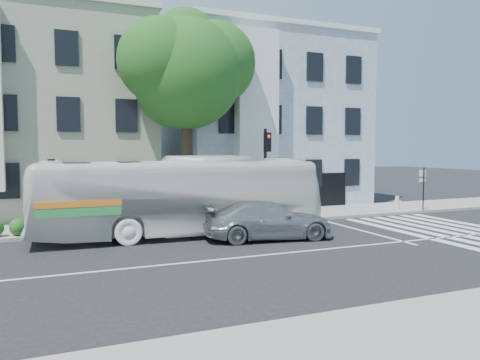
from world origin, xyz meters
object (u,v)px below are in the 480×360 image
fire_hydrant (397,202)px  bus (180,196)px  traffic_signal (266,162)px  sedan (268,220)px

fire_hydrant → bus: bearing=-169.6°
bus → fire_hydrant: (13.94, 2.55, -1.17)m
bus → traffic_signal: size_ratio=2.60×
sedan → traffic_signal: bearing=-15.9°
traffic_signal → fire_hydrant: 9.36m
bus → traffic_signal: traffic_signal is taller
bus → traffic_signal: (4.95, 1.82, 1.34)m
bus → sedan: bus is taller
fire_hydrant → sedan: bearing=-156.6°
fire_hydrant → traffic_signal: bearing=-175.3°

